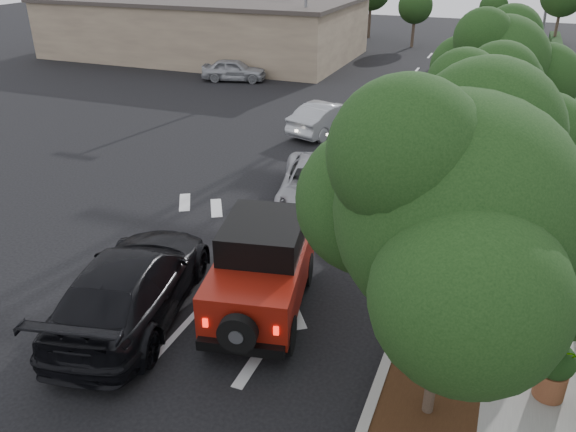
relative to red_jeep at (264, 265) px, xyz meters
The scene contains 18 objects.
ground 2.38m from the red_jeep, 131.38° to the right, with size 120.00×120.00×0.00m, color black.
curb 10.96m from the red_jeep, 72.87° to the left, with size 0.20×70.00×0.15m, color #9E9B93.
planting_strip 11.30m from the red_jeep, 67.99° to the left, with size 1.80×70.00×0.12m, color black.
sidewalk 12.14m from the red_jeep, 59.61° to the left, with size 2.00×70.00×0.12m, color gray.
commercial_building 33.33m from the red_jeep, 121.45° to the left, with size 22.00×12.00×4.00m, color #7F6C58.
transmission_tower 46.67m from the red_jeep, 84.32° to the left, with size 7.00×4.00×28.00m, color slate, non-canonical shape.
street_tree_near 4.83m from the red_jeep, 26.18° to the right, with size 3.80×3.80×5.92m, color black, non-canonical shape.
street_tree_mid 6.58m from the red_jeep, 49.46° to the left, with size 3.20×3.20×5.32m, color black, non-canonical shape.
street_tree_far 12.23m from the red_jeep, 69.75° to the left, with size 3.40×3.40×5.62m, color black, non-canonical shape.
light_pole_a 25.69m from the red_jeep, 107.89° to the left, with size 2.00×0.22×9.00m, color slate, non-canonical shape.
light_pole_b 37.51m from the red_jeep, 103.71° to the left, with size 2.00×0.22×9.00m, color slate, non-canonical shape.
red_jeep is the anchor object (origin of this frame).
silver_suv_ahead 6.08m from the red_jeep, 97.45° to the left, with size 2.31×5.00×1.39m, color #A6A7AE.
black_suv_oncoming 3.04m from the red_jeep, 152.07° to the right, with size 2.34×5.75×1.67m, color black.
silver_sedan_oncoming 13.74m from the red_jeep, 101.62° to the left, with size 1.50×4.31×1.42m, color #9FA1A6.
parked_suv 24.18m from the red_jeep, 118.25° to the left, with size 1.59×3.95×1.35m, color #9FA1A6.
speed_hump_sign 3.56m from the red_jeep, 14.76° to the right, with size 1.06×0.10×2.27m.
terracotta_planter 6.35m from the red_jeep, ahead, with size 0.71×0.71×1.25m.
Camera 1 is at (6.05, -8.63, 7.95)m, focal length 35.00 mm.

